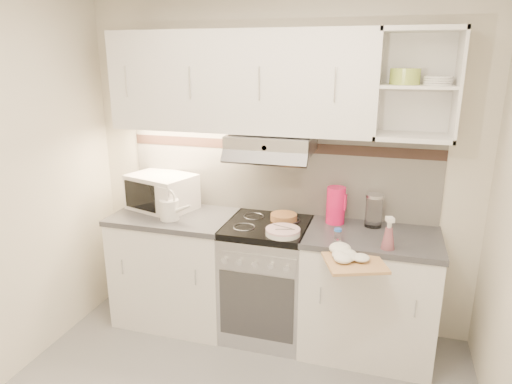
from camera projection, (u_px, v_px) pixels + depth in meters
room_shell at (233, 143)px, 2.45m from camera, size 3.04×2.84×2.52m
base_cabinet_left at (177, 269)px, 3.67m from camera, size 0.90×0.60×0.86m
worktop_left at (174, 216)px, 3.54m from camera, size 0.92×0.62×0.04m
base_cabinet_right at (368, 296)px, 3.26m from camera, size 0.90×0.60×0.86m
worktop_right at (373, 237)px, 3.13m from camera, size 0.92×0.62×0.04m
electric_range at (267, 279)px, 3.46m from camera, size 0.60×0.60×0.90m
microwave at (162, 192)px, 3.63m from camera, size 0.58×0.49×0.28m
watering_can at (170, 209)px, 3.39m from camera, size 0.28×0.14×0.24m
plate_stack at (283, 232)px, 3.12m from camera, size 0.24×0.24×0.05m
bread_loaf at (284, 217)px, 3.39m from camera, size 0.20×0.20×0.05m
pink_pitcher at (336, 205)px, 3.31m from camera, size 0.15×0.14×0.27m
glass_jar at (374, 210)px, 3.24m from camera, size 0.13×0.13×0.24m
spice_jar at (338, 234)px, 3.03m from camera, size 0.05×0.05×0.07m
spray_bottle at (389, 235)px, 2.87m from camera, size 0.09×0.09×0.23m
cutting_board at (355, 263)px, 2.77m from camera, size 0.43×0.41×0.02m
dish_towel at (351, 253)px, 2.79m from camera, size 0.33×0.31×0.07m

